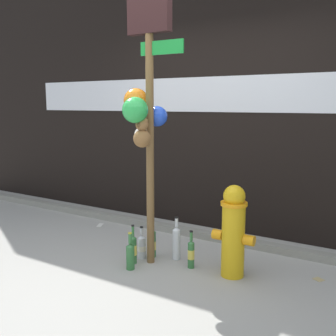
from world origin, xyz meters
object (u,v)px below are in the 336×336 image
at_px(bottle_0, 176,242).
at_px(bottle_1, 130,255).
at_px(bottle_3, 153,243).
at_px(fire_hydrant, 233,231).
at_px(bottle_5, 191,253).
at_px(bottle_4, 133,249).
at_px(memorial_post, 144,100).
at_px(bottle_2, 142,246).

relative_size(bottle_0, bottle_1, 1.21).
distance_m(bottle_0, bottle_3, 0.25).
bearing_deg(bottle_1, bottle_3, 88.88).
xyz_separation_m(fire_hydrant, bottle_1, (-0.86, -0.37, -0.28)).
bearing_deg(fire_hydrant, bottle_5, -173.84).
distance_m(bottle_0, bottle_4, 0.43).
height_order(memorial_post, bottle_0, memorial_post).
bearing_deg(fire_hydrant, bottle_0, 173.55).
distance_m(bottle_3, bottle_4, 0.24).
distance_m(fire_hydrant, bottle_2, 0.98).
bearing_deg(bottle_1, bottle_5, 34.99).
relative_size(bottle_0, bottle_2, 1.33).
bearing_deg(bottle_5, bottle_3, 175.29).
bearing_deg(bottle_2, bottle_0, 27.00).
bearing_deg(memorial_post, bottle_0, 43.62).
bearing_deg(bottle_3, bottle_4, -106.49).
bearing_deg(bottle_4, bottle_1, -64.06).
relative_size(memorial_post, bottle_0, 5.78).
bearing_deg(bottle_1, fire_hydrant, 23.12).
height_order(bottle_4, bottle_5, bottle_4).
xyz_separation_m(fire_hydrant, bottle_0, (-0.62, 0.07, -0.24)).
height_order(fire_hydrant, bottle_5, fire_hydrant).
distance_m(fire_hydrant, bottle_4, 0.99).
distance_m(bottle_1, bottle_2, 0.29).
xyz_separation_m(memorial_post, fire_hydrant, (0.84, 0.14, -1.13)).
height_order(memorial_post, fire_hydrant, memorial_post).
relative_size(memorial_post, fire_hydrant, 3.02).
bearing_deg(bottle_5, bottle_0, 153.26).
distance_m(bottle_1, bottle_5, 0.57).
xyz_separation_m(bottle_0, bottle_5, (0.22, -0.11, -0.03)).
bearing_deg(bottle_5, fire_hydrant, 6.16).
height_order(bottle_2, bottle_3, bottle_3).
distance_m(bottle_2, bottle_5, 0.54).
height_order(bottle_0, bottle_1, bottle_0).
xyz_separation_m(bottle_0, bottle_4, (-0.30, -0.31, -0.03)).
relative_size(memorial_post, bottle_1, 7.02).
bearing_deg(bottle_2, bottle_1, -76.14).
relative_size(bottle_3, bottle_4, 1.01).
bearing_deg(bottle_4, bottle_2, 92.63).
xyz_separation_m(fire_hydrant, bottle_3, (-0.85, -0.01, -0.27)).
height_order(bottle_2, bottle_4, bottle_4).
bearing_deg(bottle_5, bottle_4, -159.50).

